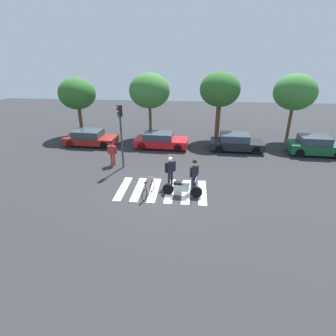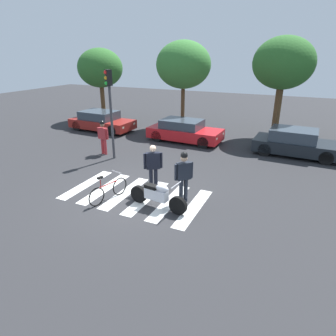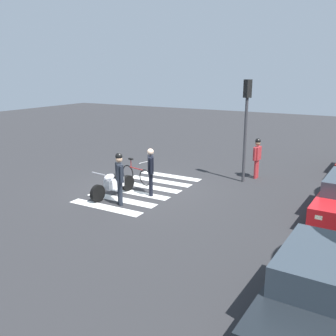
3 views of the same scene
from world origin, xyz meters
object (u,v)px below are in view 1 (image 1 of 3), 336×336
car_maroon_wagon (90,138)px  traffic_light_pole (121,127)px  leaning_bicycle (148,190)px  car_green_compact (315,146)px  officer_on_foot (194,172)px  car_black_suv (236,142)px  police_motorcycle (182,188)px  officer_by_motorcycle (170,169)px  car_red_convertible (161,140)px  pedestrian_bystander (112,151)px

car_maroon_wagon → traffic_light_pole: 6.21m
leaning_bicycle → car_green_compact: (11.47, 7.60, 0.31)m
officer_on_foot → car_black_suv: (3.23, 7.00, -0.44)m
police_motorcycle → officer_by_motorcycle: (-0.75, 1.16, 0.57)m
car_maroon_wagon → car_green_compact: size_ratio=1.08×
leaning_bicycle → officer_on_foot: 2.70m
leaning_bicycle → car_maroon_wagon: size_ratio=0.39×
police_motorcycle → leaning_bicycle: police_motorcycle is taller
car_maroon_wagon → car_black_suv: 11.91m
officer_by_motorcycle → car_green_compact: officer_by_motorcycle is taller
officer_by_motorcycle → car_black_suv: (4.59, 6.61, -0.39)m
leaning_bicycle → car_maroon_wagon: (-6.26, 8.05, 0.24)m
officer_by_motorcycle → officer_on_foot: bearing=-15.9°
police_motorcycle → leaning_bicycle: size_ratio=1.29×
leaning_bicycle → car_red_convertible: car_red_convertible is taller
car_red_convertible → traffic_light_pole: size_ratio=1.03×
car_red_convertible → officer_by_motorcycle: bearing=-78.1°
leaning_bicycle → pedestrian_bystander: (-3.16, 4.06, 0.62)m
police_motorcycle → car_black_suv: car_black_suv is taller
leaning_bicycle → car_red_convertible: 7.97m
police_motorcycle → pedestrian_bystander: size_ratio=1.25×
pedestrian_bystander → car_black_suv: size_ratio=0.42×
car_red_convertible → car_green_compact: bearing=-1.8°
car_green_compact → police_motorcycle: bearing=-142.6°
officer_on_foot → officer_by_motorcycle: bearing=164.1°
officer_by_motorcycle → car_maroon_wagon: bearing=137.6°
car_red_convertible → car_black_suv: 5.98m
officer_on_foot → car_red_convertible: size_ratio=0.43×
car_black_suv → pedestrian_bystander: bearing=-156.0°
officer_on_foot → car_red_convertible: bearing=111.6°
police_motorcycle → officer_by_motorcycle: officer_by_motorcycle is taller
leaning_bicycle → pedestrian_bystander: bearing=127.9°
police_motorcycle → leaning_bicycle: 1.82m
leaning_bicycle → car_black_suv: size_ratio=0.41×
car_maroon_wagon → leaning_bicycle: bearing=-52.1°
police_motorcycle → car_green_compact: (9.66, 7.38, 0.23)m
car_black_suv → car_green_compact: car_green_compact is taller
leaning_bicycle → car_green_compact: car_green_compact is taller
car_maroon_wagon → car_black_suv: car_black_suv is taller
police_motorcycle → car_maroon_wagon: car_maroon_wagon is taller
leaning_bicycle → officer_by_motorcycle: 1.85m
traffic_light_pole → officer_by_motorcycle: bearing=-34.7°
police_motorcycle → leaning_bicycle: (-1.80, -0.22, -0.08)m
car_maroon_wagon → car_red_convertible: 5.92m
car_maroon_wagon → car_black_suv: (11.91, -0.06, 0.02)m
pedestrian_bystander → car_maroon_wagon: bearing=127.9°
car_black_suv → traffic_light_pole: bearing=-152.1°
car_green_compact → car_black_suv: bearing=176.2°
officer_by_motorcycle → traffic_light_pole: (-3.41, 2.36, 1.77)m
police_motorcycle → officer_on_foot: 1.16m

